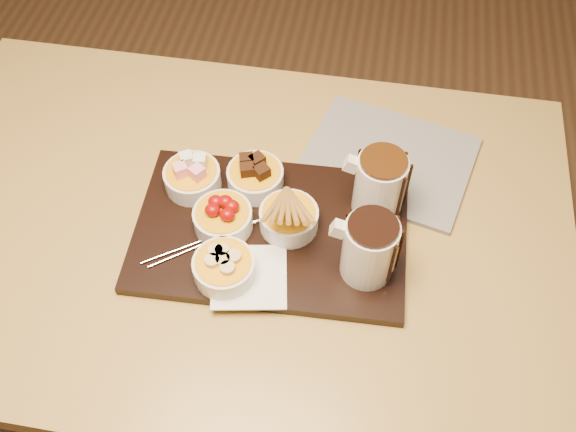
% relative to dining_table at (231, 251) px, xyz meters
% --- Properties ---
extents(ground, '(5.00, 5.00, 0.00)m').
position_rel_dining_table_xyz_m(ground, '(0.00, 0.00, -0.65)').
color(ground, brown).
rests_on(ground, ground).
extents(dining_table, '(1.20, 0.80, 0.75)m').
position_rel_dining_table_xyz_m(dining_table, '(0.00, 0.00, 0.00)').
color(dining_table, '#A9893F').
rests_on(dining_table, ground).
extents(serving_board, '(0.47, 0.32, 0.02)m').
position_rel_dining_table_xyz_m(serving_board, '(0.08, -0.02, 0.11)').
color(serving_board, black).
rests_on(serving_board, dining_table).
extents(napkin, '(0.14, 0.14, 0.00)m').
position_rel_dining_table_xyz_m(napkin, '(0.06, -0.12, 0.12)').
color(napkin, white).
rests_on(napkin, serving_board).
extents(bowl_marshmallows, '(0.10, 0.10, 0.04)m').
position_rel_dining_table_xyz_m(bowl_marshmallows, '(-0.07, 0.05, 0.14)').
color(bowl_marshmallows, white).
rests_on(bowl_marshmallows, serving_board).
extents(bowl_cake, '(0.10, 0.10, 0.04)m').
position_rel_dining_table_xyz_m(bowl_cake, '(0.04, 0.07, 0.14)').
color(bowl_cake, white).
rests_on(bowl_cake, serving_board).
extents(bowl_strawberries, '(0.10, 0.10, 0.04)m').
position_rel_dining_table_xyz_m(bowl_strawberries, '(0.00, -0.02, 0.14)').
color(bowl_strawberries, white).
rests_on(bowl_strawberries, serving_board).
extents(bowl_biscotti, '(0.10, 0.10, 0.04)m').
position_rel_dining_table_xyz_m(bowl_biscotti, '(0.11, -0.00, 0.14)').
color(bowl_biscotti, white).
rests_on(bowl_biscotti, serving_board).
extents(bowl_bananas, '(0.10, 0.10, 0.04)m').
position_rel_dining_table_xyz_m(bowl_bananas, '(0.02, -0.12, 0.14)').
color(bowl_bananas, white).
rests_on(bowl_bananas, serving_board).
extents(pitcher_dark_chocolate, '(0.09, 0.09, 0.12)m').
position_rel_dining_table_xyz_m(pitcher_dark_chocolate, '(0.25, -0.07, 0.18)').
color(pitcher_dark_chocolate, silver).
rests_on(pitcher_dark_chocolate, serving_board).
extents(pitcher_milk_chocolate, '(0.09, 0.09, 0.12)m').
position_rel_dining_table_xyz_m(pitcher_milk_chocolate, '(0.25, 0.06, 0.18)').
color(pitcher_milk_chocolate, silver).
rests_on(pitcher_milk_chocolate, serving_board).
extents(fondue_skewers, '(0.17, 0.23, 0.01)m').
position_rel_dining_table_xyz_m(fondue_skewers, '(-0.01, -0.05, 0.12)').
color(fondue_skewers, silver).
rests_on(fondue_skewers, serving_board).
extents(newspaper, '(0.35, 0.30, 0.01)m').
position_rel_dining_table_xyz_m(newspaper, '(0.27, 0.18, 0.10)').
color(newspaper, beige).
rests_on(newspaper, dining_table).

